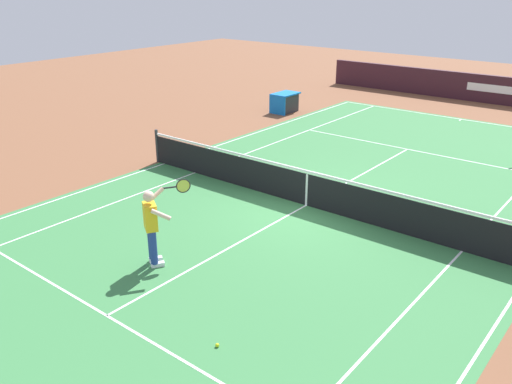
{
  "coord_description": "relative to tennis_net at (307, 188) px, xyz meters",
  "views": [
    {
      "loc": [
        11.04,
        7.11,
        5.59
      ],
      "look_at": [
        1.85,
        -0.23,
        0.9
      ],
      "focal_mm": 37.71,
      "sensor_mm": 36.0,
      "label": 1
    }
  ],
  "objects": [
    {
      "name": "tennis_ball",
      "position": [
        5.81,
        2.12,
        -0.46
      ],
      "size": [
        0.07,
        0.07,
        0.07
      ],
      "primitive_type": "sphere",
      "color": "#CCE01E",
      "rests_on": "ground_plane"
    },
    {
      "name": "equipment_cart_tarped",
      "position": [
        -8.28,
        -6.67,
        -0.05
      ],
      "size": [
        1.25,
        0.84,
        0.85
      ],
      "color": "#2D2D33",
      "rests_on": "ground_plane"
    },
    {
      "name": "stadium_barrier",
      "position": [
        -15.9,
        0.0,
        0.17
      ],
      "size": [
        0.26,
        17.0,
        1.32
      ],
      "color": "#381923",
      "rests_on": "ground_plane"
    },
    {
      "name": "court_line_markings",
      "position": [
        0.0,
        0.0,
        -0.49
      ],
      "size": [
        23.85,
        11.05,
        0.01
      ],
      "color": "white",
      "rests_on": "ground_plane"
    },
    {
      "name": "tennis_player_near",
      "position": [
        4.59,
        -0.75,
        0.44
      ],
      "size": [
        1.18,
        0.75,
        1.7
      ],
      "color": "navy",
      "rests_on": "ground_plane"
    },
    {
      "name": "tennis_net",
      "position": [
        0.0,
        0.0,
        0.0
      ],
      "size": [
        0.1,
        11.7,
        1.08
      ],
      "color": "#2D2D33",
      "rests_on": "ground_plane"
    },
    {
      "name": "court_slab",
      "position": [
        0.0,
        0.0,
        -0.49
      ],
      "size": [
        24.2,
        11.4,
        0.0
      ],
      "primitive_type": "cube",
      "color": "#387A42",
      "rests_on": "ground_plane"
    },
    {
      "name": "ground_plane",
      "position": [
        0.0,
        0.0,
        -0.49
      ],
      "size": [
        60.0,
        60.0,
        0.0
      ],
      "primitive_type": "plane",
      "color": "brown"
    }
  ]
}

